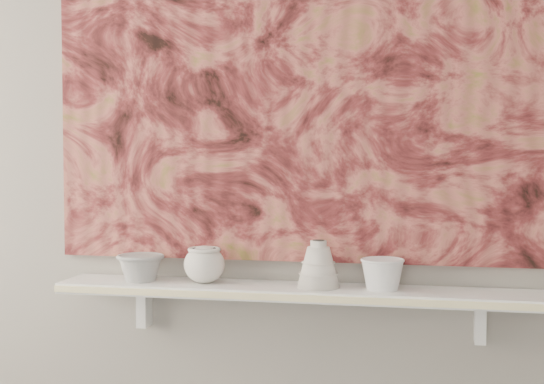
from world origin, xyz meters
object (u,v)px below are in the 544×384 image
(shelf, at_px, (301,292))
(bell_vessel, at_px, (318,264))
(bowl_grey, at_px, (141,267))
(bowl_white, at_px, (382,274))
(painting, at_px, (306,70))
(cup_cream, at_px, (204,265))

(shelf, relative_size, bell_vessel, 10.64)
(bowl_grey, distance_m, bowl_white, 0.70)
(shelf, relative_size, bowl_white, 11.72)
(painting, relative_size, bell_vessel, 11.40)
(shelf, xyz_separation_m, bell_vessel, (0.05, 0.00, 0.08))
(shelf, distance_m, bowl_white, 0.23)
(painting, bearing_deg, shelf, -90.00)
(bowl_grey, relative_size, cup_cream, 1.18)
(shelf, bearing_deg, cup_cream, 180.00)
(bell_vessel, bearing_deg, shelf, 180.00)
(shelf, relative_size, cup_cream, 11.93)
(bowl_grey, bearing_deg, painting, 9.62)
(shelf, bearing_deg, bowl_grey, 180.00)
(bowl_grey, bearing_deg, bowl_white, 0.00)
(cup_cream, relative_size, bell_vessel, 0.89)
(bowl_white, bearing_deg, shelf, 180.00)
(bowl_grey, distance_m, bell_vessel, 0.53)
(painting, distance_m, bowl_grey, 0.75)
(cup_cream, bearing_deg, bowl_white, 0.00)
(bowl_grey, bearing_deg, cup_cream, 0.00)
(painting, xyz_separation_m, bowl_grey, (-0.48, -0.08, -0.57))
(bowl_grey, xyz_separation_m, bowl_white, (0.70, 0.00, 0.00))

